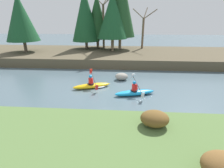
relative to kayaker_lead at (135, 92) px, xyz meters
The scene contains 14 objects.
ground_plane 1.83m from the kayaker_lead, 155.73° to the left, with size 90.00×90.00×0.00m, color #4C606B.
riverbank_near 6.19m from the kayaker_lead, 105.53° to the right, with size 44.00×5.02×0.73m.
riverbank_far 10.73m from the kayaker_lead, 98.88° to the left, with size 44.00×9.27×0.97m.
conifer_tree_far_left 16.59m from the kayaker_lead, 142.72° to the left, with size 3.72×3.72×6.43m.
conifer_tree_left 14.63m from the kayaker_lead, 114.99° to the left, with size 3.55×3.55×7.33m.
conifer_tree_mid_left 14.95m from the kayaker_lead, 108.34° to the left, with size 3.28×3.28×6.79m.
conifer_tree_centre 12.42m from the kayaker_lead, 101.50° to the left, with size 3.64×3.64×6.77m.
conifer_tree_mid_right 14.09m from the kayaker_lead, 96.37° to the left, with size 3.74×3.74×9.56m.
bare_tree_upstream 14.31m from the kayaker_lead, 105.12° to the left, with size 4.02×3.98×7.34m.
bare_tree_mid_upstream 13.84m from the kayaker_lead, 83.17° to the left, with size 2.89×2.86×5.18m.
shrub_clump_nearest 4.66m from the kayaker_lead, 83.50° to the right, with size 1.15×0.96×0.62m.
kayaker_lead is the anchor object (origin of this frame).
kayaker_middle 3.19m from the kayaker_lead, 160.37° to the left, with size 2.73×1.99×1.20m.
boulder_midstream 3.13m from the kayaker_lead, 107.83° to the left, with size 1.05×0.82×0.59m.
Camera 1 is at (0.90, -11.48, 4.83)m, focal length 28.00 mm.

